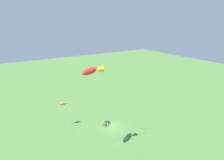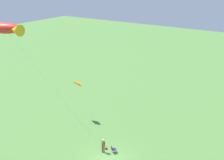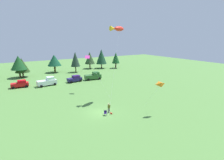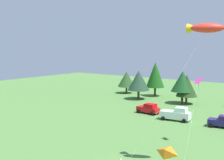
% 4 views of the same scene
% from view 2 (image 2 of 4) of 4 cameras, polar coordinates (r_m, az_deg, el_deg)
% --- Properties ---
extents(ground_plane, '(160.00, 160.00, 0.00)m').
position_cam_2_polar(ground_plane, '(29.95, -0.81, -16.90)').
color(ground_plane, '#4D7C3A').
extents(person_kite_flyer, '(0.55, 0.35, 1.74)m').
position_cam_2_polar(person_kite_flyer, '(30.36, -1.96, -13.89)').
color(person_kite_flyer, '#402F4C').
rests_on(person_kite_flyer, ground).
extents(folding_chair, '(0.67, 0.67, 0.82)m').
position_cam_2_polar(folding_chair, '(30.61, 0.22, -14.78)').
color(folding_chair, '#271954').
rests_on(folding_chair, ground).
extents(backpack_on_grass, '(0.38, 0.39, 0.22)m').
position_cam_2_polar(backpack_on_grass, '(31.38, -1.34, -14.59)').
color(backpack_on_grass, '#A92014').
rests_on(backpack_on_grass, ground).
extents(kite_large_fish, '(7.70, 7.57, 14.95)m').
position_cam_2_polar(kite_large_fish, '(24.72, -21.81, 10.32)').
color(kite_large_fish, red).
rests_on(kite_large_fish, ground).
extents(kite_delta_orange, '(1.47, 4.51, 5.75)m').
position_cam_2_polar(kite_delta_orange, '(35.58, -7.08, -0.58)').
color(kite_delta_orange, orange).
rests_on(kite_delta_orange, ground).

